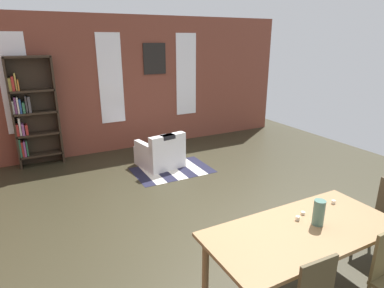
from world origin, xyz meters
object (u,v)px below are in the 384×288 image
(vase_on_table, at_px, (319,213))
(bookshelf_tall, at_px, (32,113))
(dining_table, at_px, (303,236))
(armchair_white, at_px, (161,154))

(vase_on_table, relative_size, bookshelf_tall, 0.12)
(dining_table, height_order, vase_on_table, vase_on_table)
(vase_on_table, distance_m, armchair_white, 4.06)
(vase_on_table, xyz_separation_m, bookshelf_tall, (-2.38, 5.33, 0.23))
(dining_table, relative_size, vase_on_table, 7.53)
(bookshelf_tall, bearing_deg, armchair_white, -29.80)
(dining_table, height_order, bookshelf_tall, bookshelf_tall)
(dining_table, relative_size, armchair_white, 2.21)
(dining_table, distance_m, vase_on_table, 0.29)
(armchair_white, bearing_deg, bookshelf_tall, 150.20)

